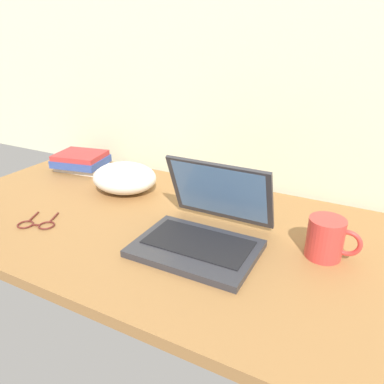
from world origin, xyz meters
The scene contains 6 objects.
desk centered at (0.00, 0.00, 0.01)m, with size 1.60×0.76×0.03m.
laptop centered at (0.12, -0.04, 0.07)m, with size 0.31×0.30×0.21m.
coffee_mug centered at (0.41, 0.04, 0.08)m, with size 0.13×0.09×0.10m.
eyeglasses centered at (-0.36, -0.18, 0.03)m, with size 0.12×0.13×0.01m.
book_stack centered at (-0.58, 0.24, 0.07)m, with size 0.22×0.19×0.07m.
cushion centered at (-0.28, 0.14, 0.08)m, with size 0.23×0.19×0.10m, color silver.
Camera 1 is at (0.48, -0.80, 0.54)m, focal length 34.15 mm.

